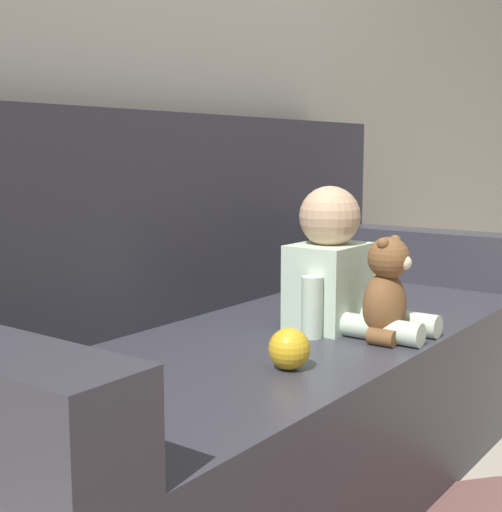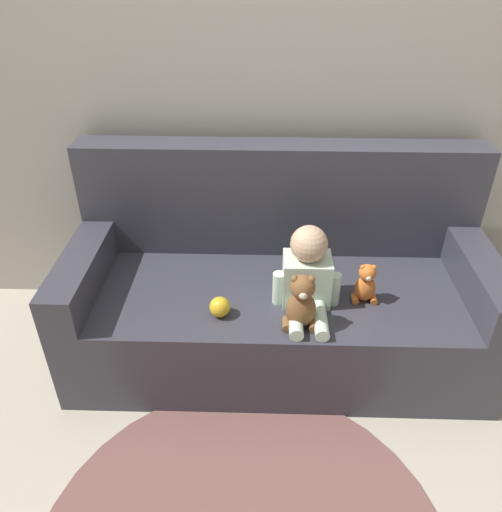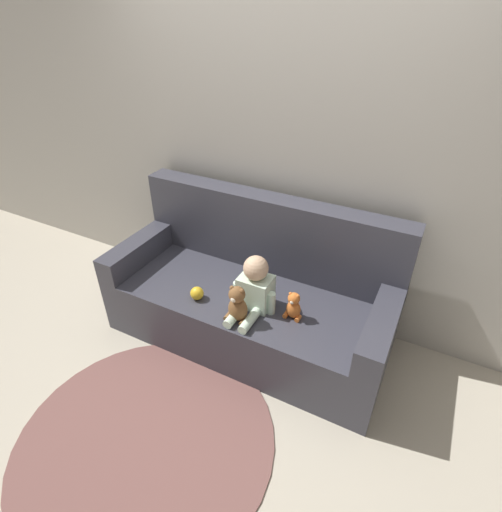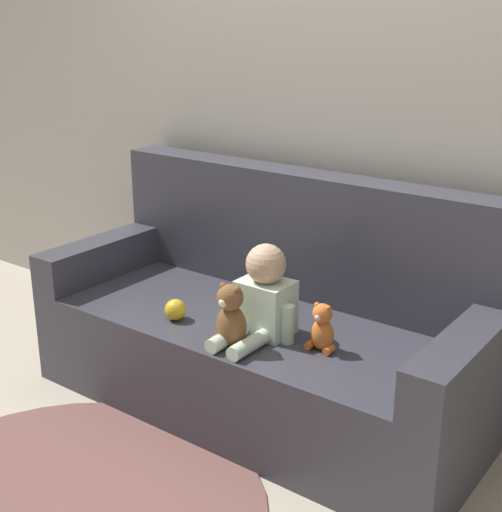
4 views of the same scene
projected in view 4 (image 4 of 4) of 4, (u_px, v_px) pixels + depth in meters
name	position (u px, v px, depth m)	size (l,w,h in m)	color
ground_plane	(259.00, 404.00, 3.22)	(12.00, 12.00, 0.00)	#B7AD99
wall_back	(327.00, 102.00, 3.18)	(8.00, 0.05, 2.60)	#ADA89E
couch	(268.00, 331.00, 3.16)	(2.00, 0.85, 1.01)	#383842
person_baby	(263.00, 299.00, 2.85)	(0.30, 0.37, 0.38)	silver
teddy_bear_brown	(231.00, 318.00, 2.76)	(0.15, 0.12, 0.26)	brown
plush_toy_side	(322.00, 328.00, 2.74)	(0.11, 0.09, 0.19)	orange
toy_ball	(175.00, 310.00, 3.02)	(0.09, 0.09, 0.09)	gold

